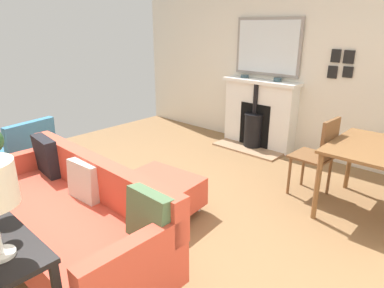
{
  "coord_description": "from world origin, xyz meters",
  "views": [
    {
      "loc": [
        1.81,
        2.51,
        1.84
      ],
      "look_at": [
        -0.74,
        0.16,
        0.6
      ],
      "focal_mm": 31.29,
      "sensor_mm": 36.0,
      "label": 1
    }
  ],
  "objects_px": {
    "dining_chair_near_fireplace": "(320,152)",
    "ottoman": "(163,190)",
    "fireplace": "(258,117)",
    "sofa": "(69,216)",
    "mantel_bowl_near": "(245,76)",
    "armchair_accent": "(25,148)",
    "mantel_bowl_far": "(278,79)",
    "dining_table": "(375,156)"
  },
  "relations": [
    {
      "from": "dining_chair_near_fireplace",
      "to": "ottoman",
      "type": "bearing_deg",
      "value": -36.89
    },
    {
      "from": "fireplace",
      "to": "ottoman",
      "type": "xyz_separation_m",
      "value": [
        2.38,
        0.38,
        -0.25
      ]
    },
    {
      "from": "fireplace",
      "to": "dining_chair_near_fireplace",
      "type": "distance_m",
      "value": 1.73
    },
    {
      "from": "sofa",
      "to": "dining_chair_near_fireplace",
      "type": "height_order",
      "value": "dining_chair_near_fireplace"
    },
    {
      "from": "mantel_bowl_near",
      "to": "armchair_accent",
      "type": "xyz_separation_m",
      "value": [
        3.08,
        -1.01,
        -0.62
      ]
    },
    {
      "from": "sofa",
      "to": "fireplace",
      "type": "bearing_deg",
      "value": -174.91
    },
    {
      "from": "ottoman",
      "to": "armchair_accent",
      "type": "bearing_deg",
      "value": -68.76
    },
    {
      "from": "mantel_bowl_far",
      "to": "armchair_accent",
      "type": "bearing_deg",
      "value": -27.18
    },
    {
      "from": "dining_table",
      "to": "dining_chair_near_fireplace",
      "type": "bearing_deg",
      "value": -89.57
    },
    {
      "from": "dining_table",
      "to": "dining_chair_near_fireplace",
      "type": "relative_size",
      "value": 1.09
    },
    {
      "from": "mantel_bowl_near",
      "to": "ottoman",
      "type": "bearing_deg",
      "value": 16.04
    },
    {
      "from": "mantel_bowl_near",
      "to": "dining_chair_near_fireplace",
      "type": "height_order",
      "value": "mantel_bowl_near"
    },
    {
      "from": "dining_chair_near_fireplace",
      "to": "mantel_bowl_near",
      "type": "bearing_deg",
      "value": -121.41
    },
    {
      "from": "mantel_bowl_near",
      "to": "dining_chair_near_fireplace",
      "type": "relative_size",
      "value": 0.14
    },
    {
      "from": "mantel_bowl_near",
      "to": "ottoman",
      "type": "xyz_separation_m",
      "value": [
        2.42,
        0.7,
        -0.84
      ]
    },
    {
      "from": "mantel_bowl_near",
      "to": "ottoman",
      "type": "relative_size",
      "value": 0.16
    },
    {
      "from": "mantel_bowl_near",
      "to": "sofa",
      "type": "xyz_separation_m",
      "value": [
        3.41,
        0.62,
        -0.73
      ]
    },
    {
      "from": "sofa",
      "to": "dining_table",
      "type": "height_order",
      "value": "sofa"
    },
    {
      "from": "mantel_bowl_near",
      "to": "fireplace",
      "type": "bearing_deg",
      "value": 82.89
    },
    {
      "from": "ottoman",
      "to": "dining_table",
      "type": "distance_m",
      "value": 2.12
    },
    {
      "from": "ottoman",
      "to": "fireplace",
      "type": "bearing_deg",
      "value": -170.97
    },
    {
      "from": "sofa",
      "to": "dining_chair_near_fireplace",
      "type": "bearing_deg",
      "value": 154.87
    },
    {
      "from": "dining_table",
      "to": "armchair_accent",
      "type": "bearing_deg",
      "value": -58.08
    },
    {
      "from": "fireplace",
      "to": "armchair_accent",
      "type": "height_order",
      "value": "fireplace"
    },
    {
      "from": "fireplace",
      "to": "armchair_accent",
      "type": "relative_size",
      "value": 1.53
    },
    {
      "from": "fireplace",
      "to": "sofa",
      "type": "height_order",
      "value": "fireplace"
    },
    {
      "from": "fireplace",
      "to": "dining_table",
      "type": "distance_m",
      "value": 2.19
    },
    {
      "from": "mantel_bowl_far",
      "to": "dining_table",
      "type": "relative_size",
      "value": 0.12
    },
    {
      "from": "mantel_bowl_far",
      "to": "dining_chair_near_fireplace",
      "type": "xyz_separation_m",
      "value": [
        1.05,
        1.15,
        -0.54
      ]
    },
    {
      "from": "sofa",
      "to": "mantel_bowl_far",
      "type": "bearing_deg",
      "value": -179.31
    },
    {
      "from": "sofa",
      "to": "dining_table",
      "type": "distance_m",
      "value": 2.89
    },
    {
      "from": "ottoman",
      "to": "armchair_accent",
      "type": "height_order",
      "value": "armchair_accent"
    },
    {
      "from": "ottoman",
      "to": "dining_chair_near_fireplace",
      "type": "distance_m",
      "value": 1.74
    },
    {
      "from": "mantel_bowl_far",
      "to": "ottoman",
      "type": "bearing_deg",
      "value": 2.82
    },
    {
      "from": "fireplace",
      "to": "mantel_bowl_near",
      "type": "relative_size",
      "value": 9.67
    },
    {
      "from": "fireplace",
      "to": "mantel_bowl_far",
      "type": "distance_m",
      "value": 0.66
    },
    {
      "from": "fireplace",
      "to": "dining_chair_near_fireplace",
      "type": "bearing_deg",
      "value": 54.24
    },
    {
      "from": "sofa",
      "to": "ottoman",
      "type": "xyz_separation_m",
      "value": [
        -0.99,
        0.08,
        -0.11
      ]
    },
    {
      "from": "armchair_accent",
      "to": "dining_table",
      "type": "bearing_deg",
      "value": 121.92
    },
    {
      "from": "dining_chair_near_fireplace",
      "to": "sofa",
      "type": "bearing_deg",
      "value": -25.13
    },
    {
      "from": "dining_table",
      "to": "fireplace",
      "type": "bearing_deg",
      "value": -117.43
    },
    {
      "from": "mantel_bowl_near",
      "to": "dining_chair_near_fireplace",
      "type": "distance_m",
      "value": 2.09
    }
  ]
}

